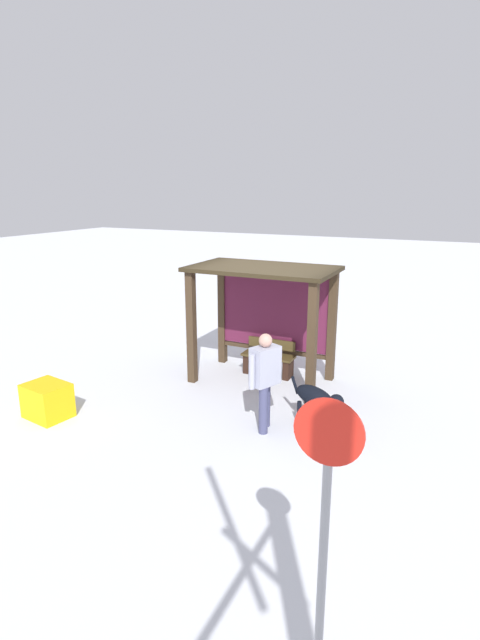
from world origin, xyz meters
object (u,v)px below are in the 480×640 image
person_walking (265,375)px  grit_bin (47,401)px  dog (317,399)px  street_sign (324,531)px  bus_shelter (267,299)px  bench_left_inside (269,359)px

person_walking → grit_bin: size_ratio=2.22×
dog → grit_bin: bearing=-160.2°
street_sign → grit_bin: bearing=153.8°
bus_shelter → grit_bin: size_ratio=3.83×
person_walking → dog: 0.89m
bench_left_inside → grit_bin: bench_left_inside is taller
bench_left_inside → person_walking: (0.84, -2.20, 0.59)m
bench_left_inside → grit_bin: (-2.54, -3.35, -0.03)m
bus_shelter → street_sign: (2.84, -5.85, -0.07)m
person_walking → dog: bearing=24.9°
bus_shelter → person_walking: size_ratio=1.72×
bus_shelter → street_sign: street_sign is taller
bench_left_inside → street_sign: (2.84, -5.99, 1.19)m
person_walking → dog: (0.73, 0.34, -0.39)m
dog → bench_left_inside: bearing=130.1°
grit_bin → bus_shelter: bearing=51.7°
person_walking → street_sign: (2.00, -3.79, 0.61)m
bus_shelter → bench_left_inside: (0.00, 0.13, -1.27)m
person_walking → grit_bin: person_walking is taller
person_walking → street_sign: street_sign is taller
dog → street_sign: (1.27, -4.12, 1.00)m
grit_bin → street_sign: bearing=-26.2°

